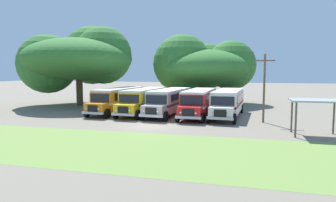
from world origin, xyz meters
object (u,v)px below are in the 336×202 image
(parked_bus_slot_2, at_px, (170,100))
(secondary_tree, at_px, (81,58))
(utility_pole, at_px, (264,86))
(parked_bus_slot_4, at_px, (228,102))
(broad_shade_tree, at_px, (203,66))
(waiting_shelter, at_px, (316,103))
(parked_bus_slot_3, at_px, (199,101))
(parked_bus_slot_0, at_px, (119,99))
(parked_bus_slot_1, at_px, (144,99))

(parked_bus_slot_2, distance_m, secondary_tree, 17.15)
(parked_bus_slot_2, relative_size, utility_pole, 1.71)
(parked_bus_slot_4, distance_m, broad_shade_tree, 14.40)
(parked_bus_slot_2, xyz_separation_m, utility_pole, (9.91, -3.15, 1.86))
(waiting_shelter, bearing_deg, parked_bus_slot_2, 147.93)
(broad_shade_tree, bearing_deg, secondary_tree, -158.75)
(broad_shade_tree, bearing_deg, parked_bus_slot_3, -83.63)
(parked_bus_slot_3, xyz_separation_m, broad_shade_tree, (-1.48, 13.27, 4.07))
(parked_bus_slot_4, xyz_separation_m, secondary_tree, (-21.43, 6.48, 5.11))
(parked_bus_slot_3, xyz_separation_m, parked_bus_slot_4, (3.08, 0.23, 0.00))
(utility_pole, relative_size, waiting_shelter, 1.78)
(broad_shade_tree, bearing_deg, parked_bus_slot_4, -70.72)
(parked_bus_slot_0, height_order, parked_bus_slot_4, same)
(broad_shade_tree, bearing_deg, parked_bus_slot_1, -110.90)
(parked_bus_slot_2, relative_size, parked_bus_slot_4, 1.00)
(broad_shade_tree, bearing_deg, utility_pole, -63.74)
(parked_bus_slot_4, bearing_deg, waiting_shelter, 42.77)
(utility_pole, bearing_deg, parked_bus_slot_4, 136.90)
(parked_bus_slot_1, xyz_separation_m, parked_bus_slot_4, (9.51, -0.08, 0.00))
(parked_bus_slot_0, xyz_separation_m, parked_bus_slot_3, (9.70, -0.51, 0.00))
(parked_bus_slot_4, height_order, utility_pole, utility_pole)
(parked_bus_slot_3, bearing_deg, secondary_tree, -108.82)
(secondary_tree, bearing_deg, broad_shade_tree, 21.25)
(broad_shade_tree, height_order, secondary_tree, secondary_tree)
(parked_bus_slot_0, height_order, broad_shade_tree, broad_shade_tree)
(parked_bus_slot_2, bearing_deg, waiting_shelter, 61.81)
(utility_pole, height_order, waiting_shelter, utility_pole)
(secondary_tree, relative_size, waiting_shelter, 4.53)
(parked_bus_slot_4, bearing_deg, parked_bus_slot_0, -87.69)
(secondary_tree, bearing_deg, parked_bus_slot_2, -23.68)
(parked_bus_slot_2, distance_m, parked_bus_slot_3, 3.35)
(parked_bus_slot_1, relative_size, parked_bus_slot_2, 1.00)
(secondary_tree, height_order, utility_pole, secondary_tree)
(parked_bus_slot_3, bearing_deg, parked_bus_slot_0, -91.77)
(parked_bus_slot_4, height_order, waiting_shelter, parked_bus_slot_4)
(parked_bus_slot_3, height_order, utility_pole, utility_pole)
(parked_bus_slot_4, relative_size, secondary_tree, 0.67)
(parked_bus_slot_2, relative_size, secondary_tree, 0.67)
(parked_bus_slot_1, height_order, utility_pole, utility_pole)
(utility_pole, bearing_deg, broad_shade_tree, 116.26)
(parked_bus_slot_4, xyz_separation_m, broad_shade_tree, (-4.56, 13.04, 4.07))
(parked_bus_slot_1, height_order, parked_bus_slot_3, same)
(parked_bus_slot_0, xyz_separation_m, parked_bus_slot_2, (6.34, -0.38, 0.00))
(parked_bus_slot_0, xyz_separation_m, waiting_shelter, (19.65, -8.72, 0.87))
(parked_bus_slot_1, relative_size, secondary_tree, 0.67)
(parked_bus_slot_3, xyz_separation_m, utility_pole, (6.55, -3.02, 1.86))
(parked_bus_slot_3, distance_m, waiting_shelter, 12.93)
(broad_shade_tree, xyz_separation_m, secondary_tree, (-16.86, -6.56, 1.04))
(parked_bus_slot_3, relative_size, parked_bus_slot_4, 0.99)
(parked_bus_slot_4, distance_m, utility_pole, 5.11)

